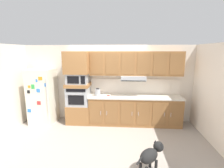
# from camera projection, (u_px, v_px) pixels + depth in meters

# --- Properties ---
(ground_plane) EXTENTS (9.60, 9.60, 0.00)m
(ground_plane) POSITION_uv_depth(u_px,v_px,m) (104.00, 134.00, 4.66)
(ground_plane) COLOR #9E9389
(back_kitchen_wall) EXTENTS (6.20, 0.12, 2.50)m
(back_kitchen_wall) POSITION_uv_depth(u_px,v_px,m) (108.00, 83.00, 5.50)
(back_kitchen_wall) COLOR silver
(back_kitchen_wall) RESTS_ON ground
(side_panel_left) EXTENTS (0.12, 7.10, 2.50)m
(side_panel_left) POSITION_uv_depth(u_px,v_px,m) (5.00, 89.00, 4.61)
(side_panel_left) COLOR silver
(side_panel_left) RESTS_ON ground
(side_panel_right) EXTENTS (0.12, 7.10, 2.50)m
(side_panel_right) POSITION_uv_depth(u_px,v_px,m) (212.00, 93.00, 4.21)
(side_panel_right) COLOR white
(side_panel_right) RESTS_ON ground
(refrigerator) EXTENTS (0.76, 0.73, 1.76)m
(refrigerator) POSITION_uv_depth(u_px,v_px,m) (43.00, 96.00, 5.29)
(refrigerator) COLOR silver
(refrigerator) RESTS_ON ground
(oven_base_cabinet) EXTENTS (0.74, 0.62, 0.60)m
(oven_base_cabinet) POSITION_uv_depth(u_px,v_px,m) (79.00, 113.00, 5.39)
(oven_base_cabinet) COLOR #996638
(oven_base_cabinet) RESTS_ON ground
(built_in_oven) EXTENTS (0.70, 0.62, 0.60)m
(built_in_oven) POSITION_uv_depth(u_px,v_px,m) (79.00, 96.00, 5.27)
(built_in_oven) COLOR #A8AAAF
(built_in_oven) RESTS_ON oven_base_cabinet
(appliance_mid_shelf) EXTENTS (0.74, 0.62, 0.10)m
(appliance_mid_shelf) POSITION_uv_depth(u_px,v_px,m) (78.00, 85.00, 5.21)
(appliance_mid_shelf) COLOR #996638
(appliance_mid_shelf) RESTS_ON built_in_oven
(microwave) EXTENTS (0.64, 0.54, 0.32)m
(microwave) POSITION_uv_depth(u_px,v_px,m) (78.00, 78.00, 5.16)
(microwave) COLOR #A8AAAF
(microwave) RESTS_ON appliance_mid_shelf
(appliance_upper_cabinet) EXTENTS (0.74, 0.62, 0.68)m
(appliance_upper_cabinet) POSITION_uv_depth(u_px,v_px,m) (77.00, 62.00, 5.07)
(appliance_upper_cabinet) COLOR #996638
(appliance_upper_cabinet) RESTS_ON microwave
(lower_cabinet_run) EXTENTS (2.86, 0.63, 0.88)m
(lower_cabinet_run) POSITION_uv_depth(u_px,v_px,m) (135.00, 111.00, 5.24)
(lower_cabinet_run) COLOR #996638
(lower_cabinet_run) RESTS_ON ground
(countertop_slab) EXTENTS (2.90, 0.64, 0.04)m
(countertop_slab) POSITION_uv_depth(u_px,v_px,m) (135.00, 97.00, 5.15)
(countertop_slab) COLOR silver
(countertop_slab) RESTS_ON lower_cabinet_run
(backsplash_panel) EXTENTS (2.90, 0.02, 0.50)m
(backsplash_panel) POSITION_uv_depth(u_px,v_px,m) (135.00, 86.00, 5.38)
(backsplash_panel) COLOR white
(backsplash_panel) RESTS_ON countertop_slab
(upper_cabinet_with_hood) EXTENTS (2.86, 0.48, 0.88)m
(upper_cabinet_with_hood) POSITION_uv_depth(u_px,v_px,m) (135.00, 64.00, 5.07)
(upper_cabinet_with_hood) COLOR #996638
(upper_cabinet_with_hood) RESTS_ON backsplash_panel
(screwdriver) EXTENTS (0.15, 0.16, 0.03)m
(screwdriver) POSITION_uv_depth(u_px,v_px,m) (108.00, 95.00, 5.16)
(screwdriver) COLOR red
(screwdriver) RESTS_ON countertop_slab
(electric_kettle) EXTENTS (0.17, 0.17, 0.24)m
(electric_kettle) POSITION_uv_depth(u_px,v_px,m) (98.00, 92.00, 5.16)
(electric_kettle) COLOR #A8AAAF
(electric_kettle) RESTS_ON countertop_slab
(dog) EXTENTS (0.62, 0.61, 0.54)m
(dog) POSITION_uv_depth(u_px,v_px,m) (151.00, 154.00, 3.16)
(dog) COLOR black
(dog) RESTS_ON ground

